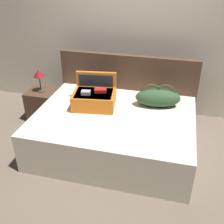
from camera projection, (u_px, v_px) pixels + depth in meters
ground_plane at (106, 167)px, 3.37m from camera, size 12.00×12.00×0.00m
back_wall at (134, 30)px, 4.11m from camera, size 8.00×0.10×2.60m
bed at (114, 132)px, 3.58m from camera, size 2.01×1.51×0.53m
headboard at (127, 89)px, 4.11m from camera, size 2.05×0.08×1.05m
hard_case_large at (94, 97)px, 3.59m from camera, size 0.60×0.53×0.40m
duffel_bag at (158, 98)px, 3.58m from camera, size 0.62×0.34×0.32m
pillow_near_headboard at (99, 86)px, 3.97m from camera, size 0.52×0.31×0.20m
nightstand at (43, 104)px, 4.29m from camera, size 0.44×0.40×0.47m
table_lamp at (39, 74)px, 4.04m from camera, size 0.16×0.16×0.36m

